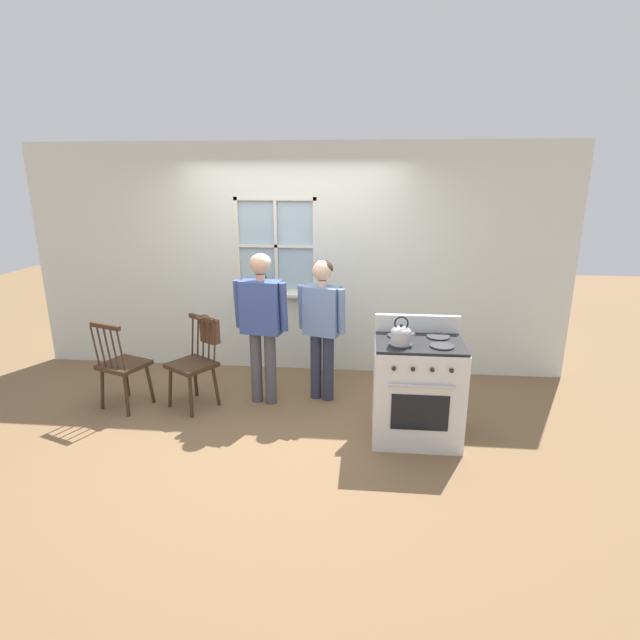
{
  "coord_description": "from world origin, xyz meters",
  "views": [
    {
      "loc": [
        0.87,
        -4.41,
        2.33
      ],
      "look_at": [
        0.42,
        0.13,
        1.0
      ],
      "focal_mm": 28.0,
      "sensor_mm": 36.0,
      "label": 1
    }
  ],
  "objects_px": {
    "chair_near_wall": "(122,366)",
    "handbag": "(209,330)",
    "stove": "(417,389)",
    "potted_plant": "(265,286)",
    "kettle": "(401,335)",
    "person_elderly_left": "(262,315)",
    "chair_by_window": "(193,365)",
    "person_teen_center": "(322,317)"
  },
  "relations": [
    {
      "from": "chair_near_wall",
      "to": "handbag",
      "type": "xyz_separation_m",
      "value": [
        0.84,
        0.3,
        0.32
      ]
    },
    {
      "from": "stove",
      "to": "potted_plant",
      "type": "xyz_separation_m",
      "value": [
        -1.69,
        1.51,
        0.59
      ]
    },
    {
      "from": "kettle",
      "to": "handbag",
      "type": "bearing_deg",
      "value": 158.72
    },
    {
      "from": "person_elderly_left",
      "to": "chair_by_window",
      "type": "bearing_deg",
      "value": -158.3
    },
    {
      "from": "kettle",
      "to": "handbag",
      "type": "relative_size",
      "value": 0.8
    },
    {
      "from": "person_teen_center",
      "to": "potted_plant",
      "type": "height_order",
      "value": "person_teen_center"
    },
    {
      "from": "stove",
      "to": "potted_plant",
      "type": "bearing_deg",
      "value": 138.28
    },
    {
      "from": "person_teen_center",
      "to": "handbag",
      "type": "bearing_deg",
      "value": -158.0
    },
    {
      "from": "handbag",
      "to": "chair_near_wall",
      "type": "bearing_deg",
      "value": -160.54
    },
    {
      "from": "person_elderly_left",
      "to": "kettle",
      "type": "relative_size",
      "value": 6.42
    },
    {
      "from": "chair_near_wall",
      "to": "person_elderly_left",
      "type": "bearing_deg",
      "value": -148.93
    },
    {
      "from": "handbag",
      "to": "kettle",
      "type": "bearing_deg",
      "value": -21.28
    },
    {
      "from": "person_elderly_left",
      "to": "handbag",
      "type": "height_order",
      "value": "person_elderly_left"
    },
    {
      "from": "potted_plant",
      "to": "chair_near_wall",
      "type": "bearing_deg",
      "value": -136.73
    },
    {
      "from": "person_elderly_left",
      "to": "person_teen_center",
      "type": "relative_size",
      "value": 1.05
    },
    {
      "from": "person_teen_center",
      "to": "handbag",
      "type": "distance_m",
      "value": 1.19
    },
    {
      "from": "stove",
      "to": "chair_near_wall",
      "type": "bearing_deg",
      "value": 173.74
    },
    {
      "from": "person_teen_center",
      "to": "potted_plant",
      "type": "bearing_deg",
      "value": 151.13
    },
    {
      "from": "stove",
      "to": "handbag",
      "type": "height_order",
      "value": "stove"
    },
    {
      "from": "person_elderly_left",
      "to": "kettle",
      "type": "height_order",
      "value": "person_elderly_left"
    },
    {
      "from": "person_elderly_left",
      "to": "handbag",
      "type": "xyz_separation_m",
      "value": [
        -0.57,
        0.04,
        -0.2
      ]
    },
    {
      "from": "kettle",
      "to": "handbag",
      "type": "xyz_separation_m",
      "value": [
        -1.93,
        0.75,
        -0.25
      ]
    },
    {
      "from": "chair_near_wall",
      "to": "potted_plant",
      "type": "relative_size",
      "value": 3.22
    },
    {
      "from": "chair_by_window",
      "to": "chair_near_wall",
      "type": "bearing_deg",
      "value": -138.89
    },
    {
      "from": "chair_by_window",
      "to": "potted_plant",
      "type": "distance_m",
      "value": 1.36
    },
    {
      "from": "chair_near_wall",
      "to": "person_teen_center",
      "type": "height_order",
      "value": "person_teen_center"
    },
    {
      "from": "person_teen_center",
      "to": "stove",
      "type": "xyz_separation_m",
      "value": [
        0.93,
        -0.72,
        -0.44
      ]
    },
    {
      "from": "chair_near_wall",
      "to": "person_teen_center",
      "type": "relative_size",
      "value": 0.62
    },
    {
      "from": "potted_plant",
      "to": "stove",
      "type": "bearing_deg",
      "value": -41.72
    },
    {
      "from": "chair_near_wall",
      "to": "person_elderly_left",
      "type": "height_order",
      "value": "person_elderly_left"
    },
    {
      "from": "chair_near_wall",
      "to": "handbag",
      "type": "bearing_deg",
      "value": -139.75
    },
    {
      "from": "person_elderly_left",
      "to": "kettle",
      "type": "distance_m",
      "value": 1.54
    },
    {
      "from": "potted_plant",
      "to": "handbag",
      "type": "xyz_separation_m",
      "value": [
        -0.42,
        -0.89,
        -0.29
      ]
    },
    {
      "from": "chair_near_wall",
      "to": "person_teen_center",
      "type": "xyz_separation_m",
      "value": [
        2.02,
        0.4,
        0.46
      ]
    },
    {
      "from": "stove",
      "to": "potted_plant",
      "type": "distance_m",
      "value": 2.34
    },
    {
      "from": "chair_near_wall",
      "to": "handbag",
      "type": "relative_size",
      "value": 3.07
    },
    {
      "from": "chair_by_window",
      "to": "handbag",
      "type": "bearing_deg",
      "value": 90.0
    },
    {
      "from": "person_teen_center",
      "to": "potted_plant",
      "type": "relative_size",
      "value": 5.16
    },
    {
      "from": "potted_plant",
      "to": "handbag",
      "type": "relative_size",
      "value": 0.95
    },
    {
      "from": "stove",
      "to": "handbag",
      "type": "bearing_deg",
      "value": 163.59
    },
    {
      "from": "chair_near_wall",
      "to": "stove",
      "type": "bearing_deg",
      "value": -165.48
    },
    {
      "from": "chair_near_wall",
      "to": "stove",
      "type": "height_order",
      "value": "stove"
    }
  ]
}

